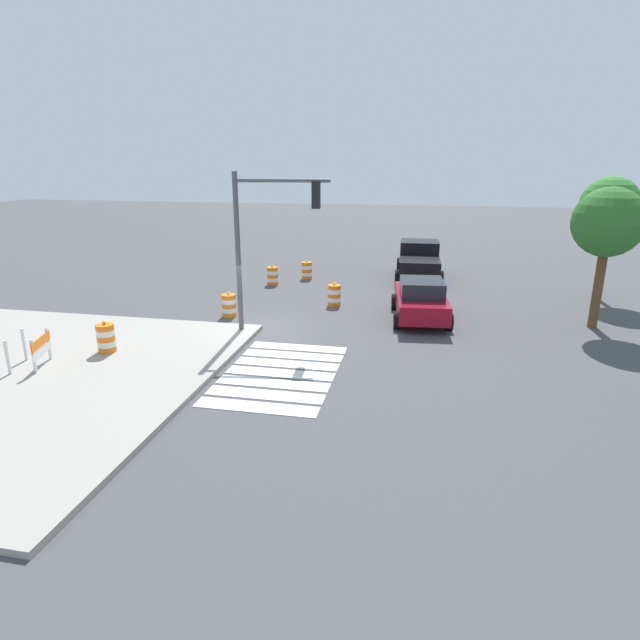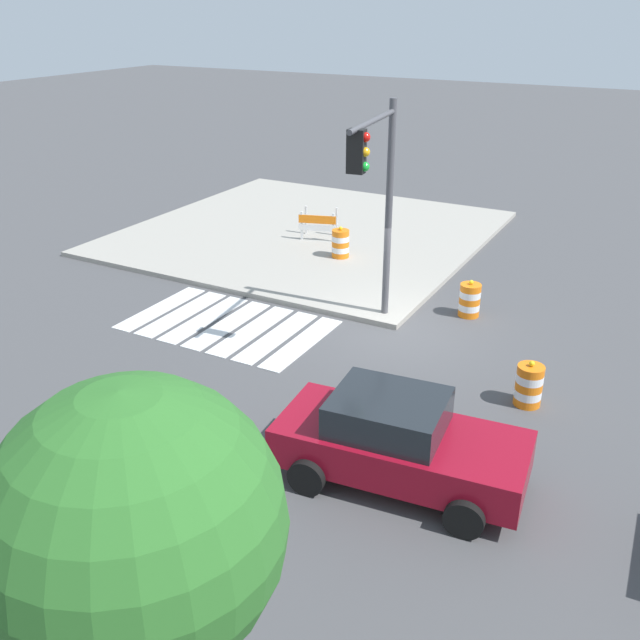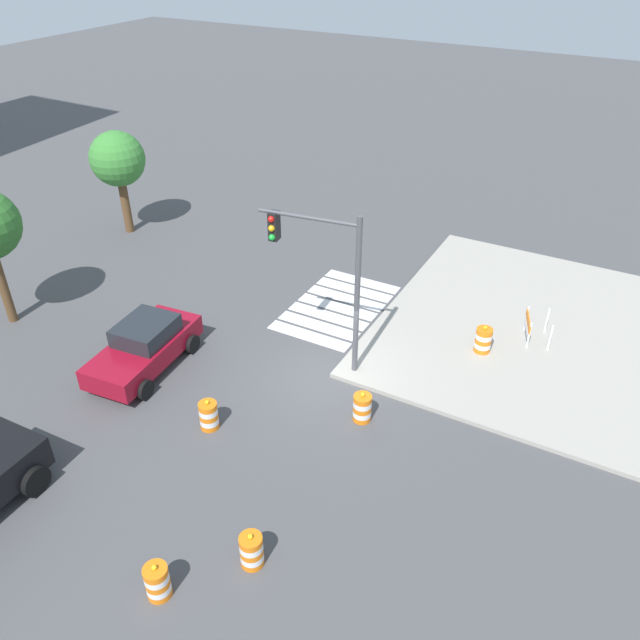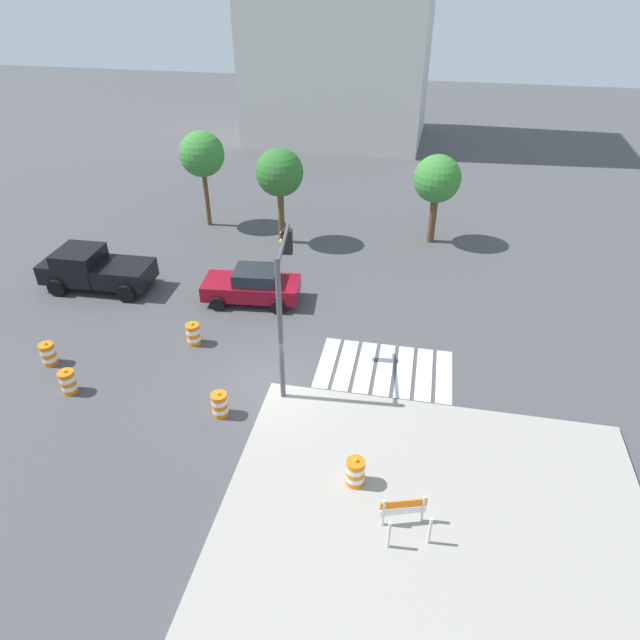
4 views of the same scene
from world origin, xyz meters
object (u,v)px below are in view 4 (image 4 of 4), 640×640
object	(u,v)px
sports_car	(253,285)
traffic_barrel_on_sidewalk	(355,472)
traffic_barrel_near_corner	(48,354)
traffic_barrel_median_near	(193,334)
street_tree_streetside_near	(280,173)
traffic_light_pole	(283,289)
street_tree_streetside_far	(202,155)
pickup_truck	(93,269)
traffic_barrel_crosswalk_end	(68,382)
street_tree_streetside_mid	(437,180)
construction_barricade	(405,513)
traffic_barrel_median_far	(220,404)

from	to	relation	value
sports_car	traffic_barrel_on_sidewalk	world-z (taller)	sports_car
traffic_barrel_near_corner	traffic_barrel_median_near	world-z (taller)	same
traffic_barrel_median_near	street_tree_streetside_near	bearing A→B (deg)	83.43
traffic_light_pole	traffic_barrel_near_corner	bearing A→B (deg)	-174.83
traffic_barrel_median_near	street_tree_streetside_far	world-z (taller)	street_tree_streetside_far
pickup_truck	street_tree_streetside_far	xyz separation A→B (m)	(2.70, 8.00, 3.14)
traffic_barrel_median_near	street_tree_streetside_near	distance (m)	10.65
traffic_barrel_median_near	traffic_barrel_crosswalk_end	bearing A→B (deg)	-131.46
traffic_barrel_crosswalk_end	street_tree_streetside_far	distance (m)	15.62
pickup_truck	street_tree_streetside_mid	xyz separation A→B (m)	(15.45, 8.20, 2.52)
sports_car	construction_barricade	distance (m)	13.36
traffic_barrel_crosswalk_end	street_tree_streetside_near	distance (m)	14.86
traffic_barrel_median_near	sports_car	bearing A→B (deg)	68.91
traffic_barrel_crosswalk_end	traffic_light_pole	bearing A→B (deg)	16.40
traffic_barrel_near_corner	street_tree_streetside_mid	size ratio (longest dim) A/B	0.21
sports_car	traffic_barrel_median_near	size ratio (longest dim) A/B	4.37
traffic_barrel_on_sidewalk	street_tree_streetside_far	bearing A→B (deg)	122.33
traffic_barrel_crosswalk_end	traffic_light_pole	distance (m)	8.59
street_tree_streetside_near	traffic_barrel_median_far	bearing A→B (deg)	-84.52
traffic_barrel_median_near	street_tree_streetside_far	bearing A→B (deg)	107.38
traffic_barrel_crosswalk_end	street_tree_streetside_near	bearing A→B (deg)	72.08
traffic_barrel_crosswalk_end	traffic_barrel_median_near	distance (m)	4.98
street_tree_streetside_mid	street_tree_streetside_far	distance (m)	12.76
traffic_barrel_near_corner	street_tree_streetside_mid	distance (m)	20.12
construction_barricade	pickup_truck	bearing A→B (deg)	144.86
street_tree_streetside_near	street_tree_streetside_far	xyz separation A→B (m)	(-4.74, 1.42, 0.26)
pickup_truck	construction_barricade	bearing A→B (deg)	-35.14
traffic_light_pole	traffic_barrel_median_near	bearing A→B (deg)	160.46
pickup_truck	street_tree_streetside_near	xyz separation A→B (m)	(7.44, 6.58, 2.88)
sports_car	traffic_barrel_median_near	xyz separation A→B (m)	(-1.42, -3.67, -0.36)
traffic_barrel_crosswalk_end	street_tree_streetside_mid	distance (m)	20.02
traffic_barrel_near_corner	traffic_barrel_median_far	size ratio (longest dim) A/B	1.00
pickup_truck	traffic_barrel_median_far	bearing A→B (deg)	-39.69
street_tree_streetside_near	traffic_light_pole	bearing A→B (deg)	-74.97
traffic_barrel_crosswalk_end	construction_barricade	bearing A→B (deg)	-16.27
street_tree_streetside_mid	street_tree_streetside_far	size ratio (longest dim) A/B	0.89
traffic_barrel_near_corner	construction_barricade	world-z (taller)	construction_barricade
traffic_barrel_near_corner	street_tree_streetside_near	world-z (taller)	street_tree_streetside_near
traffic_barrel_crosswalk_end	traffic_barrel_median_near	size ratio (longest dim) A/B	1.00
traffic_barrel_crosswalk_end	street_tree_streetside_mid	size ratio (longest dim) A/B	0.21
construction_barricade	traffic_light_pole	distance (m)	8.16
traffic_barrel_median_near	traffic_light_pole	distance (m)	5.68
traffic_barrel_median_near	construction_barricade	world-z (taller)	construction_barricade
street_tree_streetside_near	street_tree_streetside_mid	world-z (taller)	street_tree_streetside_near
street_tree_streetside_far	street_tree_streetside_near	bearing A→B (deg)	-16.67
traffic_barrel_median_far	street_tree_streetside_mid	distance (m)	17.13
construction_barricade	traffic_light_pole	xyz separation A→B (m)	(-4.75, 5.81, 3.19)
pickup_truck	traffic_barrel_median_far	distance (m)	11.41
traffic_barrel_crosswalk_end	sports_car	bearing A→B (deg)	57.52
sports_car	pickup_truck	world-z (taller)	pickup_truck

